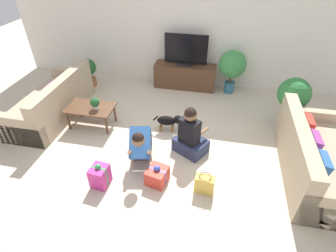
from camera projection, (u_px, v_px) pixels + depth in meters
name	position (u px, v px, depth m)	size (l,w,h in m)	color
ground_plane	(162.00, 148.00, 4.61)	(16.00, 16.00, 0.00)	beige
wall_back	(187.00, 29.00, 5.90)	(8.40, 0.06, 2.60)	white
sofa_left	(52.00, 103.00, 5.27)	(0.92, 2.04, 0.83)	tan
sofa_right	(313.00, 159.00, 3.97)	(0.92, 2.04, 0.83)	tan
coffee_table	(91.00, 109.00, 4.95)	(0.89, 0.54, 0.41)	brown
tv_console	(185.00, 76.00, 6.27)	(1.43, 0.44, 0.57)	brown
tv	(186.00, 52.00, 5.91)	(0.98, 0.20, 0.72)	black
potted_plant_corner_right	(294.00, 95.00, 4.88)	(0.60, 0.60, 0.94)	#336B84
potted_plant_corner_left	(88.00, 71.00, 6.26)	(0.39, 0.39, 0.67)	#A36042
potted_plant_back_right	(232.00, 66.00, 5.83)	(0.61, 0.61, 1.00)	#336B84
person_kneeling	(141.00, 144.00, 4.18)	(0.47, 0.81, 0.78)	#23232D
person_sitting	(190.00, 136.00, 4.34)	(0.65, 0.62, 0.91)	#283351
dog	(169.00, 121.00, 4.88)	(0.57, 0.19, 0.35)	black
gift_box_a	(157.00, 175.00, 3.92)	(0.34, 0.37, 0.32)	red
gift_box_b	(100.00, 176.00, 3.86)	(0.26, 0.29, 0.40)	#CC3389
gift_bag_a	(204.00, 184.00, 3.76)	(0.29, 0.19, 0.31)	#E5B74C
tabletop_plant	(95.00, 103.00, 4.81)	(0.17, 0.17, 0.22)	beige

